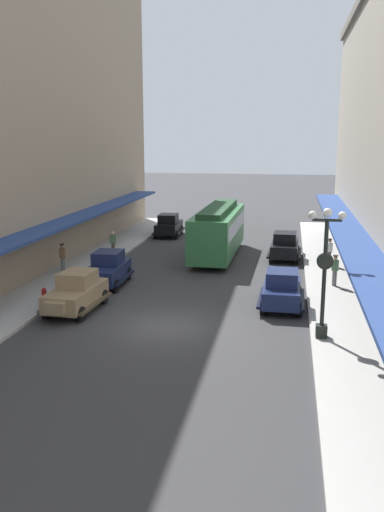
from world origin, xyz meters
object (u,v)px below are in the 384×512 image
parked_car_3 (282,288)px  pedestrian_0 (63,257)px  pedestrian_2 (113,243)px  streetcar (218,229)px  parked_car_2 (76,291)px  parked_car_0 (169,225)px  pedestrian_3 (329,252)px  parked_car_4 (107,268)px  parked_car_1 (285,245)px  fire_hydrant (44,296)px  pedestrian_1 (335,270)px  lamp_post_with_clock (325,268)px

parked_car_3 → pedestrian_0: size_ratio=2.56×
pedestrian_0 → pedestrian_2: pedestrian_0 is taller
streetcar → pedestrian_2: bearing=-168.2°
parked_car_2 → pedestrian_2: 11.47m
parked_car_0 → pedestrian_3: 15.17m
parked_car_3 → pedestrian_2: bearing=141.4°
parked_car_3 → streetcar: (-4.45, 10.50, 0.96)m
parked_car_2 → parked_car_4: size_ratio=1.00×
parked_car_1 → pedestrian_3: bearing=-35.1°
fire_hydrant → pedestrian_2: 11.08m
parked_car_1 → pedestrian_1: size_ratio=2.58×
lamp_post_with_clock → pedestrian_0: (-14.47, 8.35, -1.97)m
parked_car_2 → lamp_post_with_clock: lamp_post_with_clock is taller
pedestrian_0 → pedestrian_2: 5.08m
parked_car_0 → parked_car_4: size_ratio=1.00×
parked_car_1 → parked_car_4: same height
pedestrian_0 → parked_car_2: bearing=-61.9°
pedestrian_0 → parked_car_1: bearing=26.6°
parked_car_1 → parked_car_3: same height
parked_car_0 → pedestrian_2: 8.87m
streetcar → lamp_post_with_clock: 15.91m
parked_car_0 → fire_hydrant: size_ratio=5.25×
parked_car_1 → parked_car_2: same height
parked_car_2 → streetcar: streetcar is taller
streetcar → pedestrian_3: (7.19, -1.80, -0.89)m
parked_car_0 → lamp_post_with_clock: size_ratio=0.83×
fire_hydrant → parked_car_0: bearing=85.2°
parked_car_2 → pedestrian_0: bearing=118.1°
fire_hydrant → parked_car_2: bearing=-7.6°
parked_car_1 → parked_car_4: size_ratio=1.00×
lamp_post_with_clock → pedestrian_3: bearing=85.1°
pedestrian_2 → parked_car_3: bearing=-38.6°
parked_car_1 → pedestrian_0: size_ratio=2.58×
parked_car_1 → parked_car_4: bearing=-139.0°
pedestrian_3 → fire_hydrant: bearing=-142.3°
fire_hydrant → pedestrian_0: bearing=105.5°
parked_car_2 → pedestrian_1: size_ratio=2.58×
pedestrian_1 → fire_hydrant: bearing=-157.1°
fire_hydrant → pedestrian_0: 6.46m
parked_car_3 → streetcar: bearing=113.0°
pedestrian_0 → pedestrian_2: size_ratio=1.02×
parked_car_3 → pedestrian_1: 4.70m
parked_car_0 → parked_car_1: same height
parked_car_0 → streetcar: 8.84m
parked_car_2 → streetcar: 13.70m
lamp_post_with_clock → pedestrian_0: size_ratio=3.09×
parked_car_3 → pedestrian_2: parked_car_3 is taller
parked_car_2 → fire_hydrant: parked_car_2 is taller
parked_car_2 → pedestrian_2: bearing=99.8°
parked_car_2 → pedestrian_3: bearing=42.0°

